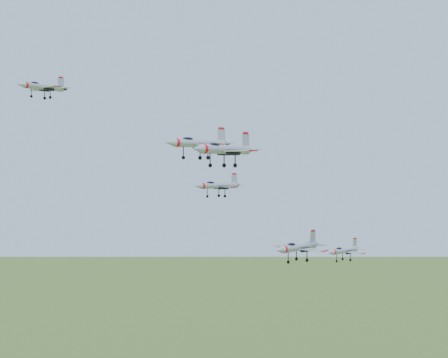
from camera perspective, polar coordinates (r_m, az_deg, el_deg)
jet_lead at (r=118.43m, az=-16.26°, el=8.11°), size 10.33×8.74×2.79m
jet_left_high at (r=109.47m, az=-2.41°, el=3.31°), size 13.90×11.46×3.72m
jet_right_high at (r=98.71m, az=-0.02°, el=2.74°), size 13.72×11.54×3.68m
jet_left_low at (r=122.10m, az=-0.60°, el=-0.58°), size 11.32×9.35×3.03m
jet_right_low at (r=109.16m, az=6.75°, el=-6.19°), size 12.39×10.48×3.35m
jet_trail at (r=130.37m, az=10.87°, el=-6.42°), size 10.73×8.99×2.87m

